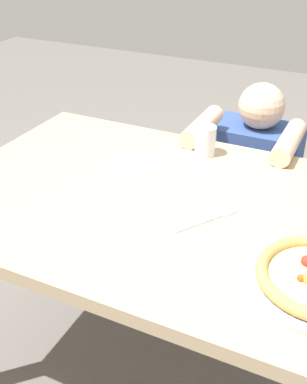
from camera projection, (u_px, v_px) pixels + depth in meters
The scene contains 6 objects.
ground_plane at pixel (164, 372), 1.78m from camera, with size 8.00×8.00×0.00m, color #66605B.
dining_table at pixel (167, 229), 1.45m from camera, with size 1.36×0.89×0.75m.
water_cup_clear at pixel (205, 140), 1.62m from camera, with size 0.07×0.07×0.10m.
paper_napkin at pixel (137, 164), 1.58m from camera, with size 0.16×0.14×0.00m, color white.
fork at pixel (208, 220), 1.30m from camera, with size 0.13×0.18×0.00m.
diner_seated at pixel (250, 193), 2.07m from camera, with size 0.39×0.51×0.90m.
Camera 1 is at (0.48, -1.08, 1.48)m, focal length 44.84 mm.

